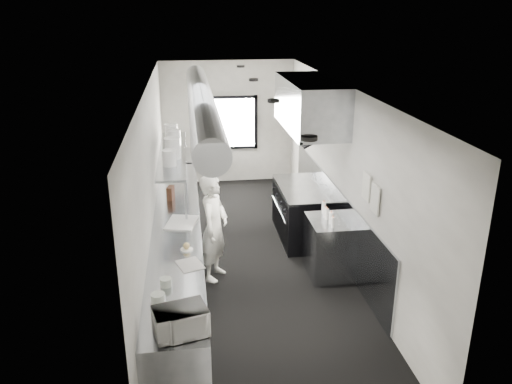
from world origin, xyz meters
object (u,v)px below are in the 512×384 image
object	(u,v)px
exhaust_hood	(310,104)
squeeze_bottle_e	(324,208)
pass_shelf	(173,154)
prep_counter	(178,251)
squeeze_bottle_b	(331,218)
deli_tub_a	(158,298)
plate_stack_a	(169,158)
squeeze_bottle_d	(325,212)
deli_tub_b	(166,282)
squeeze_bottle_c	(327,214)
cutting_board	(182,223)
plate_stack_d	(171,134)
knife_block	(171,193)
squeeze_bottle_a	(333,222)
plate_stack_c	(174,140)
small_plate	(187,249)
bottle_station	(330,247)
far_work_table	(179,175)
plate_stack_b	(172,148)
line_cook	(214,228)
microwave	(180,321)
range	(303,212)

from	to	relation	value
exhaust_hood	squeeze_bottle_e	xyz separation A→B (m)	(0.01, -1.11, -1.40)
pass_shelf	prep_counter	bearing A→B (deg)	-88.44
pass_shelf	squeeze_bottle_b	xyz separation A→B (m)	(2.30, -1.82, -0.54)
prep_counter	deli_tub_a	xyz separation A→B (m)	(-0.17, -2.15, 0.51)
plate_stack_a	squeeze_bottle_d	size ratio (longest dim) A/B	1.53
deli_tub_b	squeeze_bottle_c	bearing A→B (deg)	35.12
cutting_board	plate_stack_d	xyz separation A→B (m)	(-0.15, 2.12, 0.84)
squeeze_bottle_c	knife_block	bearing A→B (deg)	153.17
plate_stack_d	squeeze_bottle_a	world-z (taller)	plate_stack_d
plate_stack_a	squeeze_bottle_c	distance (m)	2.58
plate_stack_c	squeeze_bottle_e	size ratio (longest dim) A/B	1.82
prep_counter	small_plate	distance (m)	1.02
bottle_station	far_work_table	bearing A→B (deg)	120.53
deli_tub_a	squeeze_bottle_c	bearing A→B (deg)	39.61
far_work_table	plate_stack_c	distance (m)	2.38
plate_stack_b	squeeze_bottle_e	size ratio (longest dim) A/B	1.81
deli_tub_b	squeeze_bottle_d	world-z (taller)	squeeze_bottle_d
cutting_board	exhaust_hood	bearing A→B (deg)	28.98
prep_counter	squeeze_bottle_d	distance (m)	2.30
line_cook	deli_tub_b	distance (m)	1.86
microwave	squeeze_bottle_c	size ratio (longest dim) A/B	2.74
range	small_plate	distance (m)	2.97
squeeze_bottle_a	far_work_table	bearing A→B (deg)	118.36
pass_shelf	deli_tub_a	xyz separation A→B (m)	(-0.13, -3.65, -0.58)
bottle_station	squeeze_bottle_e	size ratio (longest dim) A/B	4.76
pass_shelf	line_cook	xyz separation A→B (m)	(0.59, -1.56, -0.72)
deli_tub_b	cutting_board	xyz separation A→B (m)	(0.18, 1.80, -0.04)
plate_stack_c	squeeze_bottle_b	size ratio (longest dim) A/B	1.91
deli_tub_b	plate_stack_b	distance (m)	3.05
bottle_station	deli_tub_a	size ratio (longest dim) A/B	5.78
prep_counter	cutting_board	size ratio (longest dim) A/B	10.78
small_plate	plate_stack_a	world-z (taller)	plate_stack_a
plate_stack_a	squeeze_bottle_b	size ratio (longest dim) A/B	1.40
squeeze_bottle_a	squeeze_bottle_d	xyz separation A→B (m)	(-0.01, 0.39, 0.00)
range	deli_tub_a	size ratio (longest dim) A/B	10.28
plate_stack_d	squeeze_bottle_c	size ratio (longest dim) A/B	2.08
far_work_table	squeeze_bottle_d	xyz separation A→B (m)	(2.23, -3.77, 0.53)
prep_counter	squeeze_bottle_e	world-z (taller)	squeeze_bottle_e
squeeze_bottle_b	knife_block	bearing A→B (deg)	150.13
bottle_station	squeeze_bottle_d	bearing A→B (deg)	116.86
range	exhaust_hood	bearing A→B (deg)	-0.00
line_cook	squeeze_bottle_c	size ratio (longest dim) A/B	9.52
bottle_station	squeeze_bottle_a	distance (m)	0.59
deli_tub_b	cutting_board	size ratio (longest dim) A/B	0.25
cutting_board	squeeze_bottle_b	size ratio (longest dim) A/B	3.08
pass_shelf	plate_stack_b	distance (m)	0.41
deli_tub_a	plate_stack_a	bearing A→B (deg)	88.06
far_work_table	deli_tub_a	distance (m)	5.88
squeeze_bottle_a	squeeze_bottle_e	xyz separation A→B (m)	(0.01, 0.55, 0.01)
deli_tub_a	plate_stack_c	bearing A→B (deg)	87.74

